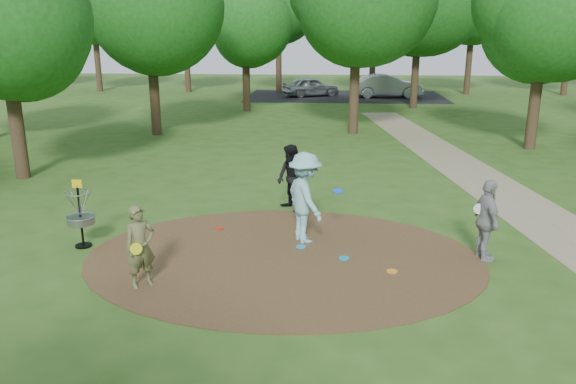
{
  "coord_description": "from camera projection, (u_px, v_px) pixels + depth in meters",
  "views": [
    {
      "loc": [
        0.91,
        -10.98,
        4.65
      ],
      "look_at": [
        0.0,
        1.2,
        1.1
      ],
      "focal_mm": 35.0,
      "sensor_mm": 36.0,
      "label": 1
    }
  ],
  "objects": [
    {
      "name": "dirt_clearing",
      "position": [
        284.0,
        257.0,
        11.88
      ],
      "size": [
        8.4,
        8.4,
        0.02
      ],
      "primitive_type": "cylinder",
      "color": "#47301C",
      "rests_on": "ground"
    },
    {
      "name": "disc_ground_blue",
      "position": [
        344.0,
        258.0,
        11.77
      ],
      "size": [
        0.22,
        0.22,
        0.02
      ],
      "primitive_type": "cylinder",
      "color": "#0D99E1",
      "rests_on": "dirt_clearing"
    },
    {
      "name": "disc_ground_orange",
      "position": [
        392.0,
        271.0,
        11.13
      ],
      "size": [
        0.22,
        0.22,
        0.02
      ],
      "primitive_type": "cylinder",
      "color": "orange",
      "rests_on": "dirt_clearing"
    },
    {
      "name": "player_observer_with_disc",
      "position": [
        140.0,
        247.0,
        10.35
      ],
      "size": [
        0.68,
        0.66,
        1.58
      ],
      "color": "brown",
      "rests_on": "ground"
    },
    {
      "name": "parking_lot",
      "position": [
        345.0,
        96.0,
        40.46
      ],
      "size": [
        14.0,
        8.0,
        0.01
      ],
      "primitive_type": "cube",
      "color": "black",
      "rests_on": "ground"
    },
    {
      "name": "disc_golf_basket",
      "position": [
        80.0,
        209.0,
        12.24
      ],
      "size": [
        0.63,
        0.63,
        1.54
      ],
      "color": "black",
      "rests_on": "ground"
    },
    {
      "name": "tree_ring",
      "position": [
        375.0,
        10.0,
        18.85
      ],
      "size": [
        37.45,
        46.22,
        9.56
      ],
      "color": "#332316",
      "rests_on": "ground"
    },
    {
      "name": "player_waiting_with_disc",
      "position": [
        487.0,
        220.0,
        11.55
      ],
      "size": [
        0.57,
        1.06,
        1.73
      ],
      "color": "#939496",
      "rests_on": "ground"
    },
    {
      "name": "player_throwing_with_disc",
      "position": [
        305.0,
        198.0,
        12.52
      ],
      "size": [
        1.49,
        1.54,
        2.06
      ],
      "color": "#86C1C7",
      "rests_on": "ground"
    },
    {
      "name": "disc_ground_cyan",
      "position": [
        301.0,
        247.0,
        12.39
      ],
      "size": [
        0.22,
        0.22,
        0.02
      ],
      "primitive_type": "cylinder",
      "color": "#1B89DD",
      "rests_on": "dirt_clearing"
    },
    {
      "name": "car_left",
      "position": [
        311.0,
        87.0,
        40.23
      ],
      "size": [
        4.35,
        3.15,
        1.38
      ],
      "primitive_type": "imported",
      "rotation": [
        0.0,
        0.0,
        2.0
      ],
      "color": "#A0A3A7",
      "rests_on": "ground"
    },
    {
      "name": "disc_ground_red",
      "position": [
        219.0,
        229.0,
        13.51
      ],
      "size": [
        0.22,
        0.22,
        0.02
      ],
      "primitive_type": "cylinder",
      "color": "red",
      "rests_on": "dirt_clearing"
    },
    {
      "name": "footpath",
      "position": [
        563.0,
        232.0,
        13.33
      ],
      "size": [
        7.55,
        39.89,
        0.01
      ],
      "primitive_type": "cube",
      "rotation": [
        0.0,
        0.0,
        0.14
      ],
      "color": "#8C7A5B",
      "rests_on": "ground"
    },
    {
      "name": "car_right",
      "position": [
        387.0,
        86.0,
        39.57
      ],
      "size": [
        5.06,
        2.2,
        1.62
      ],
      "primitive_type": "imported",
      "rotation": [
        0.0,
        0.0,
        1.67
      ],
      "color": "#93949A",
      "rests_on": "ground"
    },
    {
      "name": "player_walking_with_disc",
      "position": [
        291.0,
        178.0,
        14.75
      ],
      "size": [
        1.05,
        1.09,
        1.77
      ],
      "color": "black",
      "rests_on": "ground"
    },
    {
      "name": "ground",
      "position": [
        284.0,
        258.0,
        11.88
      ],
      "size": [
        100.0,
        100.0,
        0.0
      ],
      "primitive_type": "plane",
      "color": "#2D5119",
      "rests_on": "ground"
    }
  ]
}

